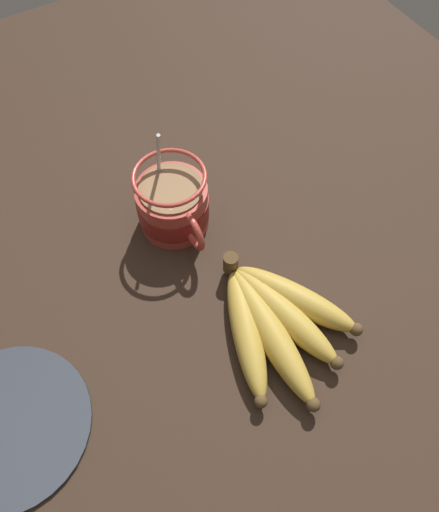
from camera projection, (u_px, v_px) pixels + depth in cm
name	position (u px, v px, depth cm)	size (l,w,h in cm)	color
table	(181.00, 243.00, 72.33)	(125.55, 125.55, 3.20)	#332319
coffee_mug	(173.00, 205.00, 68.77)	(13.78, 10.03, 15.87)	#B23D33
banana_bunch	(275.00, 320.00, 62.29)	(22.30, 18.23, 4.11)	#4C381E
small_plate	(8.00, 426.00, 57.14)	(19.07, 19.07, 0.60)	#333842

